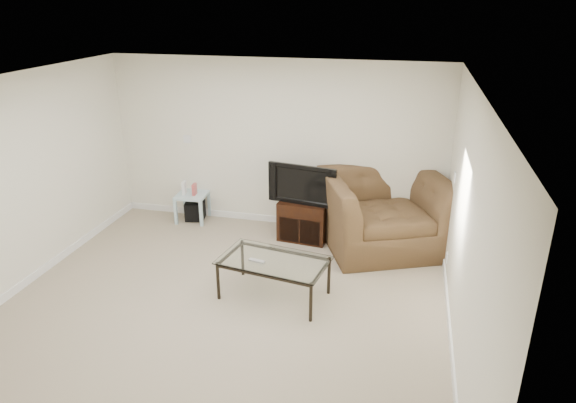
% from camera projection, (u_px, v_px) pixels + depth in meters
% --- Properties ---
extents(floor, '(5.00, 5.00, 0.00)m').
position_uv_depth(floor, '(220.00, 310.00, 5.78)').
color(floor, tan).
rests_on(floor, ground).
extents(ceiling, '(5.00, 5.00, 0.00)m').
position_uv_depth(ceiling, '(207.00, 86.00, 4.85)').
color(ceiling, white).
rests_on(ceiling, ground).
extents(wall_back, '(5.00, 0.02, 2.50)m').
position_uv_depth(wall_back, '(276.00, 145.00, 7.57)').
color(wall_back, silver).
rests_on(wall_back, ground).
extents(wall_left, '(0.02, 5.00, 2.50)m').
position_uv_depth(wall_left, '(8.00, 188.00, 5.86)').
color(wall_left, silver).
rests_on(wall_left, ground).
extents(wall_right, '(0.02, 5.00, 2.50)m').
position_uv_depth(wall_right, '(467.00, 232.00, 4.78)').
color(wall_right, silver).
rests_on(wall_right, ground).
extents(plate_back, '(0.12, 0.02, 0.12)m').
position_uv_depth(plate_back, '(187.00, 139.00, 7.86)').
color(plate_back, white).
rests_on(plate_back, wall_back).
extents(plate_right_switch, '(0.02, 0.09, 0.13)m').
position_uv_depth(plate_right_switch, '(455.00, 177.00, 6.22)').
color(plate_right_switch, white).
rests_on(plate_right_switch, wall_right).
extents(plate_right_outlet, '(0.02, 0.08, 0.12)m').
position_uv_depth(plate_right_outlet, '(447.00, 258.00, 6.31)').
color(plate_right_outlet, white).
rests_on(plate_right_outlet, wall_right).
extents(tv_stand, '(0.74, 0.55, 0.58)m').
position_uv_depth(tv_stand, '(305.00, 220.00, 7.41)').
color(tv_stand, black).
rests_on(tv_stand, floor).
extents(dvd_player, '(0.44, 0.33, 0.06)m').
position_uv_depth(dvd_player, '(304.00, 208.00, 7.30)').
color(dvd_player, black).
rests_on(dvd_player, tv_stand).
extents(television, '(0.94, 0.33, 0.57)m').
position_uv_depth(television, '(304.00, 183.00, 7.17)').
color(television, black).
rests_on(television, tv_stand).
extents(side_table, '(0.48, 0.48, 0.44)m').
position_uv_depth(side_table, '(193.00, 207.00, 8.04)').
color(side_table, silver).
rests_on(side_table, floor).
extents(subwoofer, '(0.34, 0.34, 0.28)m').
position_uv_depth(subwoofer, '(195.00, 210.00, 8.07)').
color(subwoofer, black).
rests_on(subwoofer, floor).
extents(game_console, '(0.07, 0.15, 0.20)m').
position_uv_depth(game_console, '(184.00, 188.00, 7.92)').
color(game_console, white).
rests_on(game_console, side_table).
extents(game_case, '(0.06, 0.13, 0.17)m').
position_uv_depth(game_case, '(194.00, 189.00, 7.90)').
color(game_case, '#CC4C4C').
rests_on(game_case, side_table).
extents(recliner, '(1.88, 1.58, 1.40)m').
position_uv_depth(recliner, '(384.00, 200.00, 7.01)').
color(recliner, '#4D2F1F').
rests_on(recliner, floor).
extents(coffee_table, '(1.32, 0.88, 0.48)m').
position_uv_depth(coffee_table, '(274.00, 278.00, 5.97)').
color(coffee_table, black).
rests_on(coffee_table, floor).
extents(remote, '(0.20, 0.09, 0.02)m').
position_uv_depth(remote, '(257.00, 261.00, 5.83)').
color(remote, '#B2B2B7').
rests_on(remote, coffee_table).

